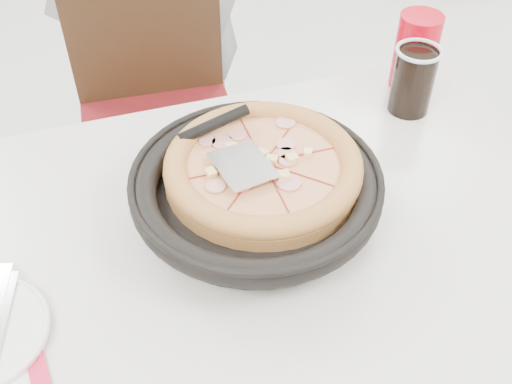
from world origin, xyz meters
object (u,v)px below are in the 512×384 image
object	(u,v)px
red_cup	(415,51)
cola_glass	(413,82)
chair_far	(161,128)
main_table	(243,363)
pizza_pan	(256,196)
pizza	(263,173)

from	to	relation	value
red_cup	cola_glass	bearing A→B (deg)	-120.57
chair_far	red_cup	world-z (taller)	chair_far
chair_far	red_cup	size ratio (longest dim) A/B	5.94
chair_far	cola_glass	size ratio (longest dim) A/B	7.31
cola_glass	main_table	bearing A→B (deg)	-151.11
main_table	pizza_pan	distance (m)	0.42
pizza_pan	cola_glass	world-z (taller)	cola_glass
main_table	chair_far	size ratio (longest dim) A/B	1.26
pizza_pan	red_cup	xyz separation A→B (m)	(0.44, 0.27, 0.04)
cola_glass	red_cup	world-z (taller)	red_cup
main_table	red_cup	world-z (taller)	red_cup
cola_glass	red_cup	xyz separation A→B (m)	(0.05, 0.08, 0.02)
chair_far	pizza	xyz separation A→B (m)	(0.08, -0.62, 0.34)
pizza_pan	red_cup	distance (m)	0.51
pizza_pan	pizza	size ratio (longest dim) A/B	1.15
pizza_pan	red_cup	bearing A→B (deg)	31.71
main_table	chair_far	xyz separation A→B (m)	(-0.02, 0.70, 0.10)
pizza_pan	cola_glass	bearing A→B (deg)	25.97
chair_far	pizza	bearing A→B (deg)	101.36
main_table	cola_glass	size ratio (longest dim) A/B	9.23
pizza_pan	cola_glass	xyz separation A→B (m)	(0.39, 0.19, 0.02)
cola_glass	chair_far	bearing A→B (deg)	134.46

